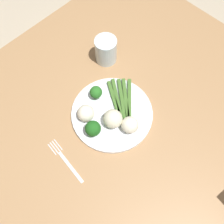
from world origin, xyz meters
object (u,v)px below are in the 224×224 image
plate (112,114)px  cauliflower_edge (113,119)px  fork (66,161)px  broccoli_outer_edge (93,129)px  cauliflower_back (130,125)px  dining_table (112,118)px  broccoli_near_center (96,92)px  water_glass (106,50)px  cauliflower_right (86,113)px  asparagus_bundle (122,100)px

plate → cauliflower_edge: (-0.02, -0.03, 0.04)m
fork → plate: bearing=-82.5°
broccoli_outer_edge → cauliflower_edge: (0.07, -0.02, -0.00)m
broccoli_outer_edge → cauliflower_back: broccoli_outer_edge is taller
fork → dining_table: bearing=-77.7°
broccoli_outer_edge → fork: broccoli_outer_edge is taller
dining_table → plate: bearing=-137.1°
broccoli_near_center → broccoli_outer_edge: size_ratio=0.84×
cauliflower_back → water_glass: water_glass is taller
cauliflower_right → water_glass: 0.25m
broccoli_outer_edge → cauliflower_edge: bearing=-16.1°
broccoli_outer_edge → cauliflower_right: (0.02, 0.06, -0.01)m
plate → cauliflower_back: (-0.00, -0.08, 0.03)m
cauliflower_right → water_glass: (0.22, 0.13, 0.01)m
asparagus_bundle → cauliflower_back: size_ratio=2.91×
asparagus_bundle → fork: size_ratio=0.96×
cauliflower_edge → water_glass: bearing=49.5°
cauliflower_edge → plate: bearing=48.3°
fork → asparagus_bundle: bearing=-81.4°
cauliflower_edge → fork: 0.19m
dining_table → broccoli_near_center: (-0.02, 0.06, 0.15)m
plate → cauliflower_right: bearing=144.4°
water_glass → broccoli_near_center: bearing=-146.0°
broccoli_outer_edge → water_glass: water_glass is taller
cauliflower_right → cauliflower_back: 0.14m
broccoli_near_center → cauliflower_back: cauliflower_back is taller
dining_table → cauliflower_back: 0.18m
water_glass → plate: bearing=-130.3°
broccoli_near_center → broccoli_outer_edge: bearing=-138.0°
broccoli_outer_edge → cauliflower_edge: 0.07m
asparagus_bundle → cauliflower_right: cauliflower_right is taller
broccoli_outer_edge → water_glass: 0.30m
cauliflower_right → broccoli_outer_edge: bearing=-111.3°
cauliflower_edge → cauliflower_back: bearing=-65.7°
broccoli_outer_edge → plate: bearing=4.5°
cauliflower_back → broccoli_near_center: bearing=87.6°
broccoli_near_center → fork: (-0.22, -0.09, -0.04)m
broccoli_near_center → cauliflower_edge: (-0.03, -0.11, 0.00)m
dining_table → fork: size_ratio=7.01×
cauliflower_right → dining_table: bearing=-17.4°
cauliflower_edge → cauliflower_back: cauliflower_edge is taller
plate → cauliflower_right: (-0.07, 0.05, 0.04)m
dining_table → broccoli_near_center: bearing=105.0°
dining_table → broccoli_outer_edge: size_ratio=19.15×
broccoli_outer_edge → fork: (-0.12, -0.00, -0.05)m
fork → cauliflower_edge: bearing=-90.3°
asparagus_bundle → fork: bearing=131.8°
water_glass → cauliflower_edge: bearing=-130.5°
fork → cauliflower_right: bearing=-63.0°
plate → water_glass: water_glass is taller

